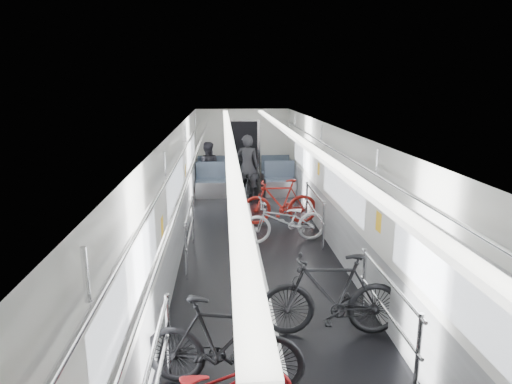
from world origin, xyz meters
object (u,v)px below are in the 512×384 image
bike_right_far (279,202)px  person_standing (247,167)px  bike_left_mid (223,344)px  bike_right_mid (285,220)px  person_seated (208,167)px  bike_right_near (331,295)px  bike_aisle (250,184)px

bike_right_far → person_standing: person_standing is taller
bike_left_mid → bike_right_mid: bearing=-2.8°
bike_right_far → bike_right_mid: bearing=-3.3°
bike_left_mid → bike_right_far: bearing=0.0°
bike_right_mid → person_seated: 4.86m
bike_right_near → bike_aisle: (-0.61, 7.35, -0.15)m
bike_right_far → bike_aisle: bike_right_far is taller
bike_left_mid → bike_right_near: (1.39, 0.97, 0.03)m
person_standing → person_seated: (-1.14, 0.78, -0.15)m
bike_right_near → person_standing: person_standing is taller
bike_right_far → person_standing: bearing=-167.7°
person_standing → person_seated: person_standing is taller
bike_right_mid → bike_left_mid: bearing=-23.4°
bike_left_mid → bike_right_far: bike_right_far is taller
bike_right_far → person_seated: (-1.75, 3.30, 0.23)m
bike_right_mid → person_standing: (-0.56, 3.76, 0.45)m
bike_aisle → person_standing: 0.51m
bike_right_mid → bike_aisle: size_ratio=1.13×
bike_right_mid → bike_aisle: 3.79m
bike_left_mid → person_standing: person_standing is taller
bike_right_mid → person_standing: bearing=-179.4°
bike_right_mid → person_standing: size_ratio=0.97×
bike_aisle → bike_left_mid: bearing=-84.6°
bike_right_far → bike_aisle: bearing=-169.3°
bike_right_mid → person_standing: 3.83m
bike_aisle → person_seated: (-1.22, 0.78, 0.35)m
bike_right_mid → bike_right_far: bike_right_far is taller
bike_right_far → person_seated: 3.75m
bike_left_mid → person_seated: person_seated is taller
bike_right_mid → bike_right_far: bearing=170.0°
bike_right_mid → bike_right_far: size_ratio=1.00×
bike_right_far → bike_right_near: bearing=-0.3°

